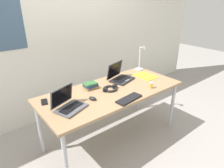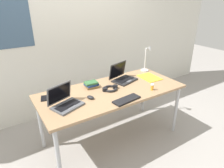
{
  "view_description": "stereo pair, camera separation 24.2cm",
  "coord_description": "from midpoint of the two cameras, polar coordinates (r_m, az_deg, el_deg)",
  "views": [
    {
      "loc": [
        -1.38,
        -1.72,
        1.8
      ],
      "look_at": [
        0.0,
        0.0,
        0.82
      ],
      "focal_mm": 31.74,
      "sensor_mm": 36.0,
      "label": 1
    },
    {
      "loc": [
        -1.19,
        -1.86,
        1.8
      ],
      "look_at": [
        0.0,
        0.0,
        0.82
      ],
      "focal_mm": 31.74,
      "sensor_mm": 36.0,
      "label": 2
    }
  ],
  "objects": [
    {
      "name": "external_keyboard",
      "position": [
        2.22,
        1.83,
        -4.36
      ],
      "size": [
        0.34,
        0.16,
        0.02
      ],
      "primitive_type": "cube",
      "rotation": [
        0.0,
        0.0,
        0.12
      ],
      "color": "black",
      "rests_on": "desk"
    },
    {
      "name": "pill_bottle",
      "position": [
        2.51,
        8.54,
        -0.37
      ],
      "size": [
        0.04,
        0.04,
        0.08
      ],
      "color": "gold",
      "rests_on": "desk"
    },
    {
      "name": "desk_lamp",
      "position": [
        3.06,
        6.23,
        7.43
      ],
      "size": [
        0.12,
        0.18,
        0.4
      ],
      "color": "silver",
      "rests_on": "desk"
    },
    {
      "name": "ground_plane",
      "position": [
        2.85,
        -2.51,
        -15.3
      ],
      "size": [
        12.0,
        12.0,
        0.0
      ],
      "primitive_type": "plane",
      "color": "gray"
    },
    {
      "name": "paper_folder_front_left",
      "position": [
        2.89,
        7.32,
        2.28
      ],
      "size": [
        0.24,
        0.32,
        0.01
      ],
      "primitive_type": "cube",
      "rotation": [
        0.0,
        0.0,
        -0.04
      ],
      "color": "gold",
      "rests_on": "desk"
    },
    {
      "name": "headphones",
      "position": [
        2.45,
        -3.37,
        -1.39
      ],
      "size": [
        0.21,
        0.18,
        0.04
      ],
      "color": "black",
      "rests_on": "desk"
    },
    {
      "name": "cell_phone",
      "position": [
        2.33,
        -21.8,
        -4.88
      ],
      "size": [
        0.1,
        0.15,
        0.01
      ],
      "primitive_type": "cube",
      "rotation": [
        0.0,
        0.0,
        -0.28
      ],
      "color": "black",
      "rests_on": "desk"
    },
    {
      "name": "wall_back",
      "position": [
        3.2,
        -15.13,
        14.17
      ],
      "size": [
        6.0,
        0.13,
        2.6
      ],
      "color": "silver",
      "rests_on": "ground_plane"
    },
    {
      "name": "laptop_back_left",
      "position": [
        2.72,
        -0.22,
        2.09
      ],
      "size": [
        0.38,
        0.34,
        0.24
      ],
      "color": "#232326",
      "rests_on": "desk"
    },
    {
      "name": "laptop_mid_desk",
      "position": [
        2.11,
        -15.66,
        -5.76
      ],
      "size": [
        0.37,
        0.34,
        0.23
      ],
      "color": "#515459",
      "rests_on": "desk"
    },
    {
      "name": "computer_mouse",
      "position": [
        2.24,
        -8.71,
        -4.19
      ],
      "size": [
        0.09,
        0.11,
        0.03
      ],
      "primitive_type": "ellipsoid",
      "rotation": [
        0.0,
        0.0,
        0.38
      ],
      "color": "black",
      "rests_on": "desk"
    },
    {
      "name": "book_stack",
      "position": [
        2.51,
        -8.92,
        -0.5
      ],
      "size": [
        0.18,
        0.17,
        0.07
      ],
      "color": "brown",
      "rests_on": "desk"
    },
    {
      "name": "desk",
      "position": [
        2.47,
        -2.8,
        -2.96
      ],
      "size": [
        1.8,
        0.8,
        0.74
      ],
      "color": "#9E7A56",
      "rests_on": "ground_plane"
    }
  ]
}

